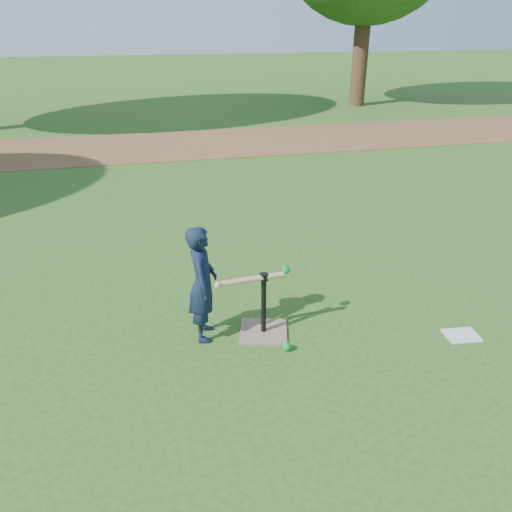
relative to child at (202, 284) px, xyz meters
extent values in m
plane|color=#285116|center=(0.35, 0.26, -0.54)|extent=(80.00, 80.00, 0.00)
cube|color=brown|center=(0.35, 7.76, -0.53)|extent=(24.00, 3.00, 0.01)
imported|color=#101B32|center=(0.00, 0.00, 0.00)|extent=(0.32, 0.43, 1.08)
sphere|color=#0D932E|center=(0.67, -0.40, -0.50)|extent=(0.08, 0.08, 0.08)
cube|color=silver|center=(2.29, -0.56, -0.53)|extent=(0.32, 0.26, 0.01)
cube|color=#846A54|center=(0.53, -0.09, -0.53)|extent=(0.53, 0.53, 0.02)
cylinder|color=black|center=(0.53, -0.09, -0.24)|extent=(0.05, 0.05, 0.55)
cylinder|color=black|center=(0.53, -0.09, 0.05)|extent=(0.08, 0.08, 0.06)
cylinder|color=tan|center=(0.41, -0.11, 0.05)|extent=(0.60, 0.10, 0.05)
sphere|color=tan|center=(0.11, -0.15, 0.05)|extent=(0.06, 0.06, 0.06)
sphere|color=#0D932E|center=(0.76, 0.00, 0.05)|extent=(0.08, 0.08, 0.08)
cylinder|color=#382316|center=(6.85, 12.26, 1.17)|extent=(0.50, 0.50, 3.42)
camera|label=1|loc=(-0.43, -3.84, 2.10)|focal=35.00mm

